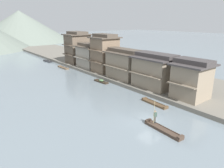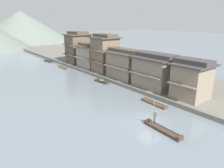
% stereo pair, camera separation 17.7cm
% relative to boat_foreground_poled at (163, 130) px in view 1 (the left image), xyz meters
% --- Properties ---
extents(ground_plane, '(400.00, 400.00, 0.00)m').
position_rel_boat_foreground_poled_xyz_m(ground_plane, '(0.85, 2.86, -0.17)').
color(ground_plane, slate).
extents(riverbank_right, '(18.00, 110.00, 0.68)m').
position_rel_boat_foreground_poled_xyz_m(riverbank_right, '(16.15, 32.86, 0.17)').
color(riverbank_right, '#6B665B').
rests_on(riverbank_right, ground).
extents(boat_foreground_poled, '(1.18, 5.17, 0.52)m').
position_rel_boat_foreground_poled_xyz_m(boat_foreground_poled, '(0.00, 0.00, 0.00)').
color(boat_foreground_poled, '#423328').
rests_on(boat_foreground_poled, ground).
extents(boatman_person, '(0.57, 0.27, 3.04)m').
position_rel_boat_foreground_poled_xyz_m(boatman_person, '(0.04, 1.33, 1.36)').
color(boatman_person, black).
rests_on(boatman_person, boat_foreground_poled).
extents(boat_moored_nearest, '(1.20, 4.75, 0.42)m').
position_rel_boat_foreground_poled_xyz_m(boat_moored_nearest, '(5.43, 5.94, -0.03)').
color(boat_moored_nearest, brown).
rests_on(boat_moored_nearest, ground).
extents(boat_moored_second, '(1.47, 4.27, 0.35)m').
position_rel_boat_foreground_poled_xyz_m(boat_moored_second, '(5.95, 49.41, -0.05)').
color(boat_moored_second, '#232326').
rests_on(boat_moored_second, ground).
extents(boat_moored_third, '(1.13, 4.79, 0.41)m').
position_rel_boat_foreground_poled_xyz_m(boat_moored_third, '(5.64, 37.84, -0.03)').
color(boat_moored_third, brown).
rests_on(boat_moored_third, ground).
extents(boat_moored_far, '(1.22, 3.72, 0.67)m').
position_rel_boat_foreground_poled_xyz_m(boat_moored_far, '(5.90, 20.58, 0.07)').
color(boat_moored_far, '#33281E').
rests_on(boat_moored_far, ground).
extents(house_waterfront_nearest, '(5.85, 5.47, 6.14)m').
position_rel_boat_foreground_poled_xyz_m(house_waterfront_nearest, '(10.47, 3.18, 3.52)').
color(house_waterfront_nearest, gray).
rests_on(house_waterfront_nearest, riverbank_right).
extents(house_waterfront_second, '(6.16, 7.93, 6.14)m').
position_rel_boat_foreground_poled_xyz_m(house_waterfront_second, '(10.63, 10.53, 3.50)').
color(house_waterfront_second, gray).
rests_on(house_waterfront_second, riverbank_right).
extents(house_waterfront_tall, '(5.48, 8.09, 6.14)m').
position_rel_boat_foreground_poled_xyz_m(house_waterfront_tall, '(10.29, 18.45, 3.50)').
color(house_waterfront_tall, gray).
rests_on(house_waterfront_tall, riverbank_right).
extents(house_waterfront_narrow, '(6.06, 5.86, 8.74)m').
position_rel_boat_foreground_poled_xyz_m(house_waterfront_narrow, '(10.57, 25.59, 4.82)').
color(house_waterfront_narrow, '#75604C').
rests_on(house_waterfront_narrow, riverbank_right).
extents(house_waterfront_far, '(5.57, 7.46, 6.14)m').
position_rel_boat_foreground_poled_xyz_m(house_waterfront_far, '(10.33, 31.87, 3.51)').
color(house_waterfront_far, gray).
rests_on(house_waterfront_far, riverbank_right).
extents(house_waterfront_end, '(7.03, 6.14, 8.74)m').
position_rel_boat_foreground_poled_xyz_m(house_waterfront_end, '(11.06, 39.13, 4.81)').
color(house_waterfront_end, brown).
rests_on(house_waterfront_end, riverbank_right).
extents(hill_far_east, '(58.73, 58.73, 18.12)m').
position_rel_boat_foreground_poled_xyz_m(hill_far_east, '(19.08, 122.85, 8.89)').
color(hill_far_east, slate).
rests_on(hill_far_east, ground).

